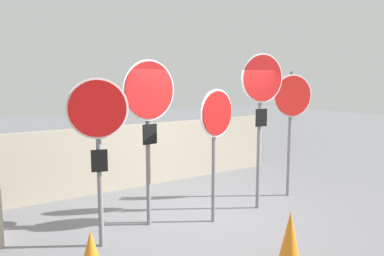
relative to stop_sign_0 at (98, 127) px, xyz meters
The scene contains 8 objects.
ground_plane 2.57m from the stop_sign_0, ahead, with size 40.00×40.00×0.00m, color slate.
fence_back 3.29m from the stop_sign_0, 52.40° to the left, with size 6.96×0.12×1.37m.
stop_sign_0 is the anchor object (origin of this frame).
stop_sign_1 1.02m from the stop_sign_0, 19.47° to the left, with size 0.94×0.18×2.65m.
stop_sign_2 1.90m from the stop_sign_0, ahead, with size 0.75×0.21×2.20m.
stop_sign_3 2.97m from the stop_sign_0, ahead, with size 0.86×0.17×2.80m.
stop_sign_4 3.98m from the stop_sign_0, ahead, with size 0.81×0.27×2.49m.
traffic_cone_0 2.89m from the stop_sign_0, 44.37° to the right, with size 0.35×0.35×0.71m.
Camera 1 is at (-3.62, -5.08, 2.36)m, focal length 35.00 mm.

